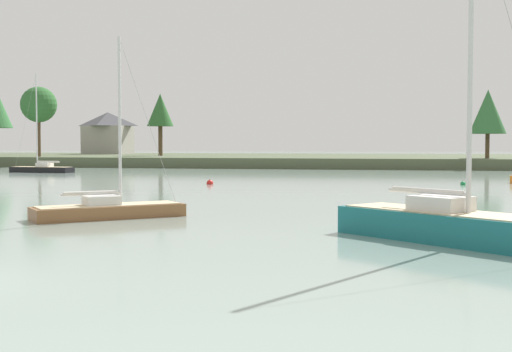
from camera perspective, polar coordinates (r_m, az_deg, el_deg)
name	(u,v)px	position (r m, az deg, el deg)	size (l,w,h in m)	color
far_shore_bank	(323,160)	(105.76, 5.56, 1.34)	(227.73, 42.12, 1.34)	#4C563D
sailboat_wood	(109,214)	(29.99, -12.11, -3.09)	(6.01, 5.55, 8.10)	brown
sailboat_black	(42,170)	(79.13, -17.31, 0.46)	(7.35, 2.71, 11.29)	black
sailboat_teal	(450,234)	(23.13, 15.81, -4.65)	(7.54, 6.81, 11.64)	#196B70
mooring_buoy_green	(463,184)	(55.08, 16.78, -0.64)	(0.41, 0.41, 0.46)	#1E8C47
mooring_buoy_red	(210,183)	(53.71, -3.84, -0.59)	(0.51, 0.51, 0.56)	red
shore_tree_right_mid	(39,105)	(100.89, -17.56, 5.65)	(4.98, 4.98, 9.76)	brown
shore_tree_inland_b	(488,112)	(90.22, 18.66, 5.05)	(4.47, 4.47, 8.52)	brown
shore_tree_left_mid	(160,111)	(104.50, -7.94, 5.38)	(3.98, 3.98, 9.31)	brown
cottage_behind_trees	(108,132)	(124.63, -12.17, 3.55)	(8.05, 6.81, 7.34)	#9E998E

